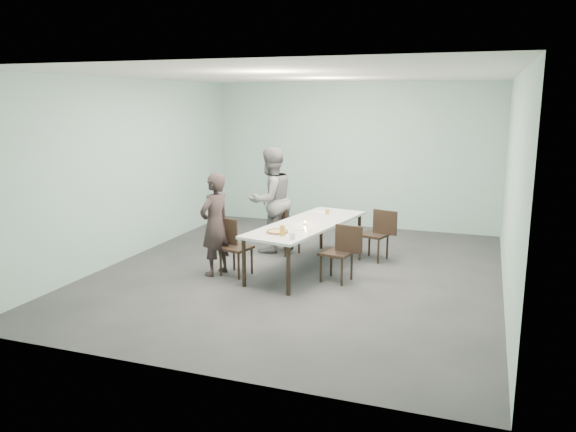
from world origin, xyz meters
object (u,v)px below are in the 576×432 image
(chair_near_left, at_px, (232,243))
(chair_near_right, at_px, (342,249))
(chair_far_left, at_px, (282,225))
(diner_near, at_px, (215,225))
(chair_far_right, at_px, (379,231))
(tealight, at_px, (305,223))
(amber_tumbler, at_px, (327,212))
(water_tumbler, at_px, (292,236))
(beer_glass, at_px, (282,231))
(side_plate, at_px, (299,229))
(pizza, at_px, (277,232))
(diner_far, at_px, (271,200))
(table, at_px, (307,226))

(chair_near_left, bearing_deg, chair_near_right, 18.47)
(chair_far_left, height_order, diner_near, diner_near)
(chair_far_right, distance_m, tealight, 1.41)
(diner_near, bearing_deg, amber_tumbler, 154.95)
(water_tumbler, distance_m, amber_tumbler, 1.84)
(beer_glass, distance_m, tealight, 0.80)
(chair_far_left, height_order, beer_glass, beer_glass)
(chair_near_right, relative_size, diner_near, 0.55)
(chair_near_left, height_order, side_plate, chair_near_left)
(side_plate, relative_size, tealight, 3.21)
(water_tumbler, relative_size, tealight, 1.61)
(side_plate, bearing_deg, amber_tumbler, 86.13)
(pizza, distance_m, water_tumbler, 0.42)
(diner_near, distance_m, beer_glass, 1.18)
(diner_far, relative_size, pizza, 5.43)
(chair_near_left, bearing_deg, diner_far, 98.82)
(side_plate, bearing_deg, table, 92.96)
(chair_far_right, relative_size, water_tumbler, 9.67)
(chair_near_left, xyz_separation_m, chair_far_right, (1.98, 1.50, 0.00))
(beer_glass, bearing_deg, side_plate, 77.97)
(side_plate, xyz_separation_m, water_tumbler, (0.10, -0.60, 0.04))
(chair_far_left, height_order, diner_far, diner_far)
(chair_far_left, relative_size, diner_near, 0.55)
(chair_near_left, bearing_deg, chair_far_left, 90.07)
(chair_far_right, relative_size, tealight, 15.54)
(amber_tumbler, bearing_deg, diner_far, 177.50)
(chair_near_left, distance_m, tealight, 1.17)
(chair_near_left, bearing_deg, chair_far_right, 48.80)
(chair_near_left, relative_size, pizza, 2.56)
(beer_glass, bearing_deg, chair_far_left, 110.35)
(table, bearing_deg, amber_tumbler, 81.97)
(chair_far_left, distance_m, diner_near, 1.64)
(diner_near, bearing_deg, chair_far_right, 142.25)
(table, relative_size, water_tumbler, 30.25)
(diner_near, relative_size, side_plate, 8.75)
(diner_far, height_order, pizza, diner_far)
(chair_near_right, distance_m, pizza, 0.98)
(table, bearing_deg, chair_far_right, 40.79)
(chair_near_left, xyz_separation_m, chair_near_right, (1.68, 0.20, 0.00))
(table, height_order, pizza, pizza)
(diner_far, bearing_deg, chair_near_right, 80.59)
(chair_near_left, xyz_separation_m, water_tumbler, (1.13, -0.42, 0.29))
(chair_near_left, distance_m, water_tumbler, 1.24)
(water_tumbler, bearing_deg, tealight, 97.09)
(chair_far_right, bearing_deg, pizza, 70.14)
(chair_near_right, height_order, pizza, chair_near_right)
(table, xyz_separation_m, pizza, (-0.20, -0.80, 0.08))
(table, relative_size, beer_glass, 18.15)
(diner_far, bearing_deg, chair_near_left, 25.99)
(table, height_order, chair_far_right, chair_far_right)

